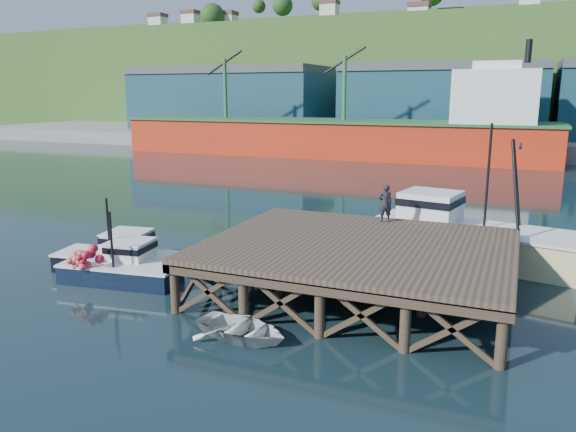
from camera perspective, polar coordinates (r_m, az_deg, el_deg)
The scene contains 12 objects.
ground at distance 25.43m, azimuth -5.00°, elevation -6.07°, with size 300.00×300.00×0.00m, color black.
wharf at distance 22.74m, azimuth 7.08°, elevation -3.25°, with size 12.00×10.00×2.62m.
far_quay at distance 92.28m, azimuth 15.73°, elevation 7.60°, with size 160.00×40.00×2.00m, color gray.
warehouse_left at distance 97.95m, azimuth -5.63°, elevation 11.48°, with size 32.00×16.00×9.00m, color #173F4E.
warehouse_mid at distance 87.06m, azimuth 15.52°, elevation 10.98°, with size 28.00×16.00×9.00m, color #173F4E.
cargo_ship at distance 72.23m, azimuth 6.84°, elevation 8.60°, with size 55.50×10.00×13.75m.
hillside at distance 121.87m, azimuth 17.85°, elevation 13.25°, with size 220.00×50.00×22.00m, color #2D511E.
boat_navy at distance 25.47m, azimuth -16.40°, elevation -4.97°, with size 5.41×3.18×3.26m.
boat_black at distance 27.26m, azimuth -16.73°, elevation -3.87°, with size 5.92×4.93×3.50m.
trawler at distance 28.68m, azimuth 17.90°, elevation -1.64°, with size 10.47×5.36×6.68m.
dinghy at distance 19.14m, azimuth -4.71°, elevation -11.33°, with size 2.42×3.38×0.70m, color silver.
dockworker at distance 26.52m, azimuth 9.85°, elevation 1.29°, with size 0.64×0.42×1.76m, color black.
Camera 1 is at (11.30, -21.31, 8.06)m, focal length 35.00 mm.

